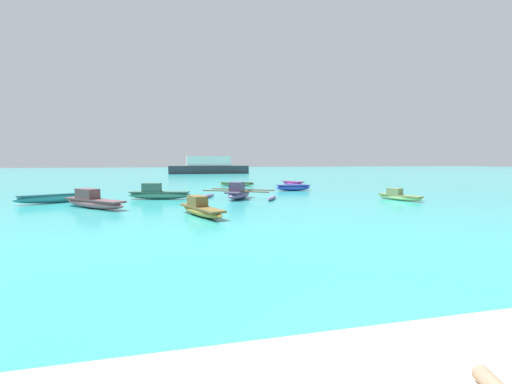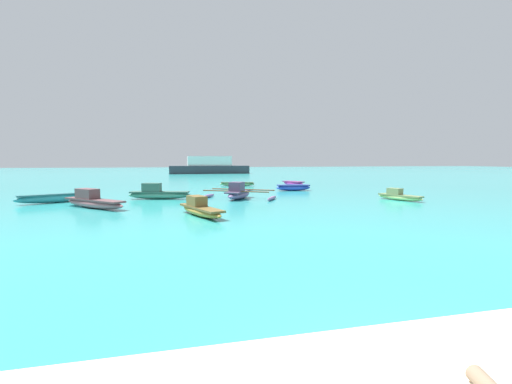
{
  "view_description": "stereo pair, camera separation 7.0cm",
  "coord_description": "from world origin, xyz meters",
  "px_view_note": "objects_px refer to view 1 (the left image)",
  "views": [
    {
      "loc": [
        -2.17,
        -2.64,
        2.17
      ],
      "look_at": [
        2.78,
        17.91,
        0.25
      ],
      "focal_mm": 24.0,
      "sensor_mm": 36.0,
      "label": 1
    },
    {
      "loc": [
        -2.1,
        -2.66,
        2.17
      ],
      "look_at": [
        2.78,
        17.91,
        0.25
      ],
      "focal_mm": 24.0,
      "sensor_mm": 36.0,
      "label": 2
    }
  ],
  "objects_px": {
    "moored_boat_6": "(237,184)",
    "distant_ferry": "(209,167)",
    "moored_boat_8": "(58,198)",
    "moored_boat_2": "(158,193)",
    "moored_boat_1": "(239,193)",
    "moored_boat_0": "(293,187)",
    "moored_boat_5": "(201,209)",
    "moored_boat_3": "(93,201)",
    "moored_boat_4": "(399,196)",
    "moored_boat_7": "(293,183)"
  },
  "relations": [
    {
      "from": "distant_ferry",
      "to": "moored_boat_2",
      "type": "bearing_deg",
      "value": -99.79
    },
    {
      "from": "moored_boat_6",
      "to": "moored_boat_8",
      "type": "bearing_deg",
      "value": -126.37
    },
    {
      "from": "moored_boat_0",
      "to": "moored_boat_8",
      "type": "bearing_deg",
      "value": -158.12
    },
    {
      "from": "moored_boat_2",
      "to": "moored_boat_1",
      "type": "bearing_deg",
      "value": 0.6
    },
    {
      "from": "moored_boat_3",
      "to": "moored_boat_5",
      "type": "bearing_deg",
      "value": 9.02
    },
    {
      "from": "moored_boat_1",
      "to": "distant_ferry",
      "type": "bearing_deg",
      "value": 27.74
    },
    {
      "from": "moored_boat_1",
      "to": "moored_boat_6",
      "type": "xyz_separation_m",
      "value": [
        1.72,
        9.95,
        -0.13
      ]
    },
    {
      "from": "moored_boat_2",
      "to": "moored_boat_5",
      "type": "xyz_separation_m",
      "value": [
        1.9,
        -6.62,
        -0.05
      ]
    },
    {
      "from": "moored_boat_5",
      "to": "moored_boat_0",
      "type": "bearing_deg",
      "value": 123.15
    },
    {
      "from": "moored_boat_0",
      "to": "moored_boat_8",
      "type": "xyz_separation_m",
      "value": [
        -14.41,
        -4.01,
        0.02
      ]
    },
    {
      "from": "moored_boat_5",
      "to": "moored_boat_4",
      "type": "bearing_deg",
      "value": 84.4
    },
    {
      "from": "moored_boat_1",
      "to": "moored_boat_3",
      "type": "relative_size",
      "value": 1.31
    },
    {
      "from": "moored_boat_8",
      "to": "moored_boat_2",
      "type": "bearing_deg",
      "value": -19.49
    },
    {
      "from": "moored_boat_4",
      "to": "moored_boat_8",
      "type": "xyz_separation_m",
      "value": [
        -18.07,
        3.16,
        0.03
      ]
    },
    {
      "from": "moored_boat_5",
      "to": "moored_boat_7",
      "type": "relative_size",
      "value": 1.36
    },
    {
      "from": "moored_boat_8",
      "to": "distant_ferry",
      "type": "bearing_deg",
      "value": 48.02
    },
    {
      "from": "moored_boat_6",
      "to": "distant_ferry",
      "type": "distance_m",
      "value": 30.39
    },
    {
      "from": "moored_boat_4",
      "to": "moored_boat_7",
      "type": "distance_m",
      "value": 12.49
    },
    {
      "from": "moored_boat_1",
      "to": "moored_boat_5",
      "type": "distance_m",
      "value": 6.17
    },
    {
      "from": "distant_ferry",
      "to": "moored_boat_1",
      "type": "bearing_deg",
      "value": -93.27
    },
    {
      "from": "moored_boat_2",
      "to": "moored_boat_6",
      "type": "xyz_separation_m",
      "value": [
        6.2,
        8.94,
        -0.12
      ]
    },
    {
      "from": "moored_boat_3",
      "to": "moored_boat_6",
      "type": "height_order",
      "value": "moored_boat_3"
    },
    {
      "from": "moored_boat_8",
      "to": "distant_ferry",
      "type": "xyz_separation_m",
      "value": [
        11.8,
        39.83,
        0.95
      ]
    },
    {
      "from": "moored_boat_2",
      "to": "distant_ferry",
      "type": "xyz_separation_m",
      "value": [
        6.78,
        39.31,
        0.89
      ]
    },
    {
      "from": "distant_ferry",
      "to": "moored_boat_0",
      "type": "bearing_deg",
      "value": -85.84
    },
    {
      "from": "moored_boat_2",
      "to": "moored_boat_8",
      "type": "distance_m",
      "value": 5.05
    },
    {
      "from": "moored_boat_2",
      "to": "moored_boat_8",
      "type": "xyz_separation_m",
      "value": [
        -5.02,
        -0.53,
        -0.06
      ]
    },
    {
      "from": "moored_boat_7",
      "to": "moored_boat_8",
      "type": "relative_size",
      "value": 0.64
    },
    {
      "from": "distant_ferry",
      "to": "moored_boat_3",
      "type": "bearing_deg",
      "value": -102.67
    },
    {
      "from": "moored_boat_3",
      "to": "moored_boat_8",
      "type": "bearing_deg",
      "value": 175.81
    },
    {
      "from": "moored_boat_5",
      "to": "moored_boat_6",
      "type": "relative_size",
      "value": 1.05
    },
    {
      "from": "moored_boat_5",
      "to": "distant_ferry",
      "type": "bearing_deg",
      "value": 153.6
    },
    {
      "from": "moored_boat_1",
      "to": "moored_boat_2",
      "type": "relative_size",
      "value": 1.22
    },
    {
      "from": "moored_boat_6",
      "to": "moored_boat_4",
      "type": "bearing_deg",
      "value": -48.05
    },
    {
      "from": "moored_boat_1",
      "to": "distant_ferry",
      "type": "xyz_separation_m",
      "value": [
        2.3,
        40.32,
        0.88
      ]
    },
    {
      "from": "moored_boat_1",
      "to": "moored_boat_4",
      "type": "distance_m",
      "value": 8.97
    },
    {
      "from": "moored_boat_7",
      "to": "moored_boat_6",
      "type": "bearing_deg",
      "value": -117.73
    },
    {
      "from": "moored_boat_3",
      "to": "moored_boat_5",
      "type": "relative_size",
      "value": 1.04
    },
    {
      "from": "moored_boat_0",
      "to": "moored_boat_5",
      "type": "bearing_deg",
      "value": -120.19
    },
    {
      "from": "moored_boat_0",
      "to": "moored_boat_5",
      "type": "height_order",
      "value": "moored_boat_5"
    },
    {
      "from": "moored_boat_2",
      "to": "distant_ferry",
      "type": "relative_size",
      "value": 0.27
    },
    {
      "from": "moored_boat_2",
      "to": "moored_boat_3",
      "type": "relative_size",
      "value": 1.08
    },
    {
      "from": "distant_ferry",
      "to": "moored_boat_8",
      "type": "bearing_deg",
      "value": -106.51
    },
    {
      "from": "moored_boat_0",
      "to": "moored_boat_1",
      "type": "height_order",
      "value": "moored_boat_1"
    },
    {
      "from": "moored_boat_1",
      "to": "distant_ferry",
      "type": "height_order",
      "value": "distant_ferry"
    },
    {
      "from": "moored_boat_2",
      "to": "moored_boat_7",
      "type": "xyz_separation_m",
      "value": [
        11.23,
        8.67,
        -0.11
      ]
    },
    {
      "from": "moored_boat_1",
      "to": "moored_boat_4",
      "type": "relative_size",
      "value": 1.63
    },
    {
      "from": "moored_boat_6",
      "to": "moored_boat_8",
      "type": "distance_m",
      "value": 14.68
    },
    {
      "from": "moored_boat_5",
      "to": "moored_boat_8",
      "type": "distance_m",
      "value": 9.23
    },
    {
      "from": "moored_boat_0",
      "to": "moored_boat_3",
      "type": "distance_m",
      "value": 13.86
    }
  ]
}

